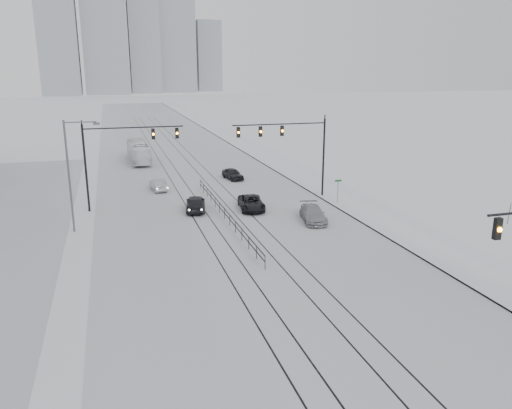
# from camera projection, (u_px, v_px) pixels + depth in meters

# --- Properties ---
(road) EXTENTS (22.00, 260.00, 0.02)m
(road) POSITION_uv_depth(u_px,v_px,m) (178.00, 161.00, 71.70)
(road) COLOR silver
(road) RESTS_ON ground
(sidewalk_east) EXTENTS (5.00, 260.00, 0.16)m
(sidewalk_east) POSITION_uv_depth(u_px,v_px,m) (268.00, 156.00, 75.34)
(sidewalk_east) COLOR silver
(sidewalk_east) RESTS_ON ground
(curb) EXTENTS (0.10, 260.00, 0.12)m
(curb) POSITION_uv_depth(u_px,v_px,m) (252.00, 157.00, 74.68)
(curb) COLOR gray
(curb) RESTS_ON ground
(tram_rails) EXTENTS (5.30, 180.00, 0.01)m
(tram_rails) POSITION_uv_depth(u_px,v_px,m) (204.00, 193.00, 53.18)
(tram_rails) COLOR black
(tram_rails) RESTS_ON ground
(skyline) EXTENTS (96.00, 48.00, 72.00)m
(skyline) POSITION_uv_depth(u_px,v_px,m) (130.00, 34.00, 262.85)
(skyline) COLOR #8F959D
(skyline) RESTS_ON ground
(traffic_mast_ne) EXTENTS (9.60, 0.37, 8.00)m
(traffic_mast_ne) POSITION_uv_depth(u_px,v_px,m) (293.00, 142.00, 49.24)
(traffic_mast_ne) COLOR black
(traffic_mast_ne) RESTS_ON ground
(traffic_mast_nw) EXTENTS (9.10, 0.37, 8.00)m
(traffic_mast_nw) POSITION_uv_depth(u_px,v_px,m) (118.00, 150.00, 45.70)
(traffic_mast_nw) COLOR black
(traffic_mast_nw) RESTS_ON ground
(street_light_west) EXTENTS (2.73, 0.25, 9.00)m
(street_light_west) POSITION_uv_depth(u_px,v_px,m) (72.00, 168.00, 39.25)
(street_light_west) COLOR #595B60
(street_light_west) RESTS_ON ground
(median_fence) EXTENTS (0.06, 24.00, 1.00)m
(median_fence) POSITION_uv_depth(u_px,v_px,m) (224.00, 213.00, 43.78)
(median_fence) COLOR black
(median_fence) RESTS_ON ground
(street_sign) EXTENTS (0.70, 0.06, 2.40)m
(street_sign) POSITION_uv_depth(u_px,v_px,m) (338.00, 188.00, 48.55)
(street_sign) COLOR #595B60
(street_sign) RESTS_ON ground
(sedan_sb_inner) EXTENTS (2.48, 4.60, 1.48)m
(sedan_sb_inner) POSITION_uv_depth(u_px,v_px,m) (196.00, 203.00, 46.20)
(sedan_sb_inner) COLOR black
(sedan_sb_inner) RESTS_ON ground
(sedan_sb_outer) EXTENTS (1.72, 3.91, 1.25)m
(sedan_sb_outer) POSITION_uv_depth(u_px,v_px,m) (158.00, 185.00, 54.07)
(sedan_sb_outer) COLOR #A5A9AD
(sedan_sb_outer) RESTS_ON ground
(sedan_nb_front) EXTENTS (2.72, 4.90, 1.30)m
(sedan_nb_front) POSITION_uv_depth(u_px,v_px,m) (251.00, 203.00, 46.69)
(sedan_nb_front) COLOR black
(sedan_nb_front) RESTS_ON ground
(sedan_nb_right) EXTENTS (2.71, 4.84, 1.32)m
(sedan_nb_right) POSITION_uv_depth(u_px,v_px,m) (313.00, 214.00, 43.07)
(sedan_nb_right) COLOR #95999C
(sedan_nb_right) RESTS_ON ground
(sedan_nb_far) EXTENTS (2.22, 4.05, 1.31)m
(sedan_nb_far) POSITION_uv_depth(u_px,v_px,m) (233.00, 174.00, 59.55)
(sedan_nb_far) COLOR black
(sedan_nb_far) RESTS_ON ground
(box_truck) EXTENTS (2.84, 10.53, 2.91)m
(box_truck) POSITION_uv_depth(u_px,v_px,m) (139.00, 152.00, 70.31)
(box_truck) COLOR white
(box_truck) RESTS_ON ground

